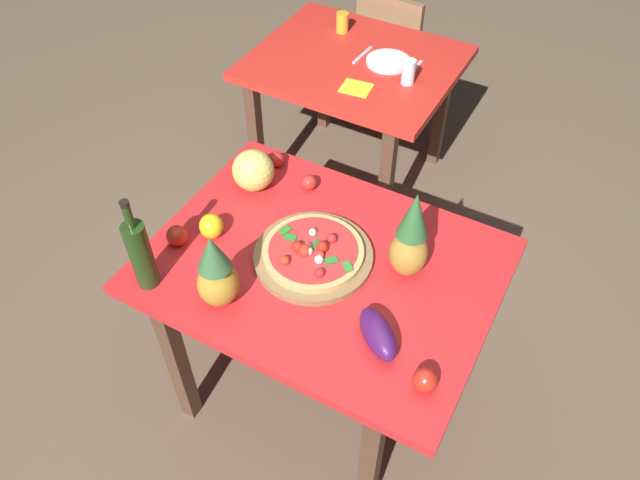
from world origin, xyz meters
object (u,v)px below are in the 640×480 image
tomato_at_corner (309,182)px  knife_utensil (414,70)px  display_table (323,280)px  tomato_near_board (276,159)px  pineapple_right (411,239)px  drinking_glass_juice (342,22)px  bell_pepper (211,226)px  tomato_by_bottle (177,236)px  fork_utensil (363,55)px  eggplant (378,334)px  melon (253,170)px  pizza_board (313,257)px  wine_bottle (140,253)px  dinner_plate (388,61)px  tomato_beside_pepper (425,380)px  background_table (354,79)px  drinking_glass_water (408,72)px  pizza (313,251)px  dining_chair (394,50)px  pineapple_left (216,274)px  napkin_folded (356,88)px

tomato_at_corner → knife_utensil: (0.03, 0.99, -0.03)m
display_table → tomato_near_board: 0.57m
pineapple_right → drinking_glass_juice: (-0.95, 1.36, -0.11)m
display_table → bell_pepper: bell_pepper is taller
pineapple_right → drinking_glass_juice: size_ratio=3.55×
tomato_by_bottle → tomato_near_board: 0.54m
fork_utensil → eggplant: bearing=-58.9°
tomato_at_corner → melon: bearing=-154.1°
bell_pepper → pineapple_right: bearing=15.0°
pizza_board → knife_utensil: (-0.17, 1.30, -0.01)m
wine_bottle → dinner_plate: size_ratio=1.69×
melon → tomato_beside_pepper: 1.04m
wine_bottle → tomato_beside_pepper: bearing=4.6°
pizza_board → fork_utensil: (-0.45, 1.30, -0.01)m
display_table → fork_utensil: bearing=110.4°
background_table → drinking_glass_juice: (-0.18, 0.22, 0.16)m
tomato_by_bottle → knife_utensil: size_ratio=0.42×
drinking_glass_water → bell_pepper: bearing=-100.1°
knife_utensil → display_table: bearing=-81.2°
pizza → tomato_near_board: pizza is taller
dining_chair → bell_pepper: bearing=97.6°
melon → drinking_glass_juice: 1.27m
eggplant → pineapple_right: bearing=97.0°
pineapple_right → dinner_plate: 1.34m
display_table → pineapple_right: bearing=21.9°
pineapple_left → knife_utensil: size_ratio=1.64×
display_table → fork_utensil: fork_utensil is taller
dining_chair → knife_utensil: dining_chair is taller
display_table → drinking_glass_juice: drinking_glass_juice is taller
tomato_by_bottle → fork_utensil: (0.01, 1.46, -0.03)m
tomato_beside_pepper → knife_utensil: size_ratio=0.42×
pizza → drinking_glass_juice: size_ratio=3.50×
bell_pepper → tomato_near_board: (-0.00, 0.44, -0.01)m
dining_chair → tomato_at_corner: size_ratio=13.76×
pizza_board → melon: bearing=150.4°
pineapple_left → bell_pepper: bearing=131.0°
display_table → tomato_near_board: tomato_near_board is taller
dining_chair → eggplant: bearing=115.8°
pineapple_right → napkin_folded: bearing=125.4°
melon → tomato_at_corner: size_ratio=2.63×
melon → tomato_at_corner: bearing=25.9°
pineapple_right → fork_utensil: size_ratio=1.98×
pizza_board → drinking_glass_juice: bearing=113.9°
pizza → drinking_glass_juice: drinking_glass_juice is taller
wine_bottle → dinner_plate: (0.13, 1.65, -0.13)m
tomato_beside_pepper → pineapple_left: bearing=-178.2°
pineapple_right → melon: bearing=170.9°
tomato_near_board → dinner_plate: bearing=85.6°
dining_chair → pizza: size_ratio=2.41×
wine_bottle → pineapple_right: size_ratio=1.04×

